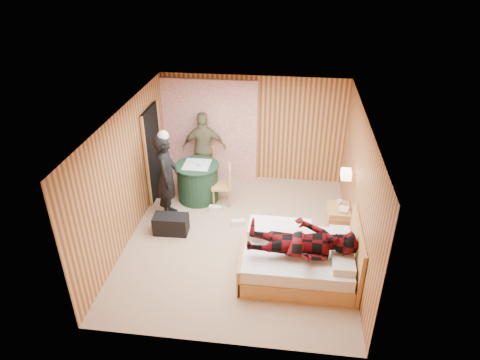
# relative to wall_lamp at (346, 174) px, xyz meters

# --- Properties ---
(floor) EXTENTS (4.20, 5.00, 0.01)m
(floor) POSITION_rel_wall_lamp_xyz_m (-1.92, -0.45, -1.30)
(floor) COLOR tan
(floor) RESTS_ON ground
(ceiling) EXTENTS (4.20, 5.00, 0.01)m
(ceiling) POSITION_rel_wall_lamp_xyz_m (-1.92, -0.45, 1.20)
(ceiling) COLOR white
(ceiling) RESTS_ON wall_back
(wall_back) EXTENTS (4.20, 0.02, 2.50)m
(wall_back) POSITION_rel_wall_lamp_xyz_m (-1.92, 2.05, -0.05)
(wall_back) COLOR #D98753
(wall_back) RESTS_ON floor
(wall_left) EXTENTS (0.02, 5.00, 2.50)m
(wall_left) POSITION_rel_wall_lamp_xyz_m (-4.02, -0.45, -0.05)
(wall_left) COLOR #D98753
(wall_left) RESTS_ON floor
(wall_right) EXTENTS (0.02, 5.00, 2.50)m
(wall_right) POSITION_rel_wall_lamp_xyz_m (0.18, -0.45, -0.05)
(wall_right) COLOR #D98753
(wall_right) RESTS_ON floor
(curtain) EXTENTS (2.20, 0.08, 2.40)m
(curtain) POSITION_rel_wall_lamp_xyz_m (-2.92, 1.98, -0.10)
(curtain) COLOR white
(curtain) RESTS_ON floor
(doorway) EXTENTS (0.06, 0.90, 2.05)m
(doorway) POSITION_rel_wall_lamp_xyz_m (-3.98, 0.95, -0.28)
(doorway) COLOR black
(doorway) RESTS_ON floor
(wall_lamp) EXTENTS (0.26, 0.24, 0.16)m
(wall_lamp) POSITION_rel_wall_lamp_xyz_m (0.00, 0.00, 0.00)
(wall_lamp) COLOR gold
(wall_lamp) RESTS_ON wall_right
(bed) EXTENTS (1.94, 1.47, 1.01)m
(bed) POSITION_rel_wall_lamp_xyz_m (-0.79, -1.27, -1.01)
(bed) COLOR #EAB35F
(bed) RESTS_ON floor
(nightstand) EXTENTS (0.43, 0.58, 0.56)m
(nightstand) POSITION_rel_wall_lamp_xyz_m (-0.04, -0.00, -1.01)
(nightstand) COLOR #EAB35F
(nightstand) RESTS_ON floor
(round_table) EXTENTS (0.96, 0.96, 0.85)m
(round_table) POSITION_rel_wall_lamp_xyz_m (-3.02, 0.90, -0.87)
(round_table) COLOR #1B3A24
(round_table) RESTS_ON floor
(chair_far) EXTENTS (0.47, 0.47, 0.93)m
(chair_far) POSITION_rel_wall_lamp_xyz_m (-3.01, 1.65, -0.76)
(chair_far) COLOR #EAB35F
(chair_far) RESTS_ON floor
(chair_near) EXTENTS (0.47, 0.47, 0.91)m
(chair_near) POSITION_rel_wall_lamp_xyz_m (-2.39, 0.77, -0.77)
(chair_near) COLOR #EAB35F
(chair_near) RESTS_ON floor
(duffel_bag) EXTENTS (0.68, 0.38, 0.38)m
(duffel_bag) POSITION_rel_wall_lamp_xyz_m (-3.28, -0.43, -1.11)
(duffel_bag) COLOR black
(duffel_bag) RESTS_ON floor
(sneaker_left) EXTENTS (0.27, 0.12, 0.12)m
(sneaker_left) POSITION_rel_wall_lamp_xyz_m (-2.55, 0.43, -1.24)
(sneaker_left) COLOR white
(sneaker_left) RESTS_ON floor
(sneaker_right) EXTENTS (0.29, 0.17, 0.12)m
(sneaker_right) POSITION_rel_wall_lamp_xyz_m (-2.00, -0.03, -1.24)
(sneaker_right) COLOR white
(sneaker_right) RESTS_ON floor
(woman_standing) EXTENTS (0.52, 0.72, 1.83)m
(woman_standing) POSITION_rel_wall_lamp_xyz_m (-3.47, 0.16, -0.38)
(woman_standing) COLOR black
(woman_standing) RESTS_ON floor
(man_at_table) EXTENTS (1.05, 0.54, 1.72)m
(man_at_table) POSITION_rel_wall_lamp_xyz_m (-3.02, 1.70, -0.44)
(man_at_table) COLOR #736F4C
(man_at_table) RESTS_ON floor
(man_on_bed) EXTENTS (0.86, 0.67, 1.77)m
(man_on_bed) POSITION_rel_wall_lamp_xyz_m (-0.77, -1.49, -0.36)
(man_on_bed) COLOR #64090F
(man_on_bed) RESTS_ON bed
(book_lower) EXTENTS (0.18, 0.23, 0.02)m
(book_lower) POSITION_rel_wall_lamp_xyz_m (-0.04, -0.05, -0.73)
(book_lower) COLOR white
(book_lower) RESTS_ON nightstand
(book_upper) EXTENTS (0.24, 0.27, 0.02)m
(book_upper) POSITION_rel_wall_lamp_xyz_m (-0.04, -0.05, -0.71)
(book_upper) COLOR white
(book_upper) RESTS_ON nightstand
(cup_nightstand) EXTENTS (0.12, 0.12, 0.09)m
(cup_nightstand) POSITION_rel_wall_lamp_xyz_m (-0.04, 0.13, -0.69)
(cup_nightstand) COLOR white
(cup_nightstand) RESTS_ON nightstand
(cup_table) EXTENTS (0.13, 0.13, 0.10)m
(cup_table) POSITION_rel_wall_lamp_xyz_m (-2.92, 0.85, -0.40)
(cup_table) COLOR white
(cup_table) RESTS_ON round_table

